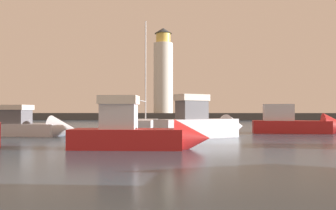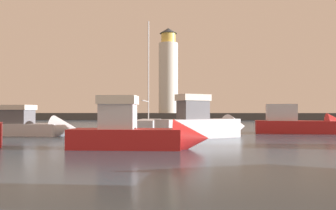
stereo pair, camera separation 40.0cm
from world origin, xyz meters
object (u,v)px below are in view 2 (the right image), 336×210
motorboat_6 (37,126)px  lighthouse (168,73)px  motorboat_1 (143,133)px  sailboat_moored (147,125)px  motorboat_5 (307,124)px  motorboat_0 (207,124)px

motorboat_6 → lighthouse: bearing=81.6°
motorboat_1 → motorboat_6: motorboat_1 is taller
motorboat_6 → sailboat_moored: (7.67, 6.90, -0.15)m
motorboat_6 → sailboat_moored: bearing=42.0°
lighthouse → sailboat_moored: lighthouse is taller
motorboat_5 → sailboat_moored: bearing=167.7°
motorboat_5 → motorboat_0: bearing=-149.7°
motorboat_1 → motorboat_6: 12.89m
lighthouse → sailboat_moored: bearing=-89.2°
motorboat_1 → motorboat_6: (-9.40, 8.82, -0.04)m
lighthouse → motorboat_1: lighthouse is taller
lighthouse → motorboat_5: (14.42, -44.40, -9.44)m
sailboat_moored → motorboat_5: bearing=-12.3°
sailboat_moored → motorboat_0: bearing=-57.0°
motorboat_6 → sailboat_moored: sailboat_moored is taller
motorboat_5 → motorboat_1: bearing=-133.7°
motorboat_1 → motorboat_5: motorboat_1 is taller
lighthouse → sailboat_moored: (0.55, -41.37, -9.62)m
motorboat_6 → motorboat_0: bearing=-5.2°
lighthouse → motorboat_6: 49.71m
motorboat_0 → lighthouse: bearing=96.7°
lighthouse → motorboat_5: 47.63m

